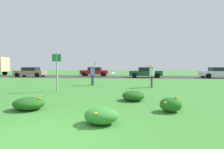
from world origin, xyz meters
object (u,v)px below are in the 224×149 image
object	(u,v)px
person_catcher_white_shirt	(152,74)
car_red_center_right	(95,72)
car_tan_rightmost	(31,72)
car_dark_green_center_left	(145,72)
car_white_leftmost	(218,73)
person_thrower_blue_shirt	(93,73)
frisbee_white	(113,73)
sign_post_near_path	(57,68)

from	to	relation	value
person_catcher_white_shirt	car_red_center_right	xyz separation A→B (m)	(-7.51, 15.66, -0.26)
car_red_center_right	car_tan_rightmost	xyz separation A→B (m)	(-9.14, -3.43, 0.00)
car_dark_green_center_left	car_white_leftmost	bearing A→B (deg)	0.00
person_catcher_white_shirt	car_white_leftmost	xyz separation A→B (m)	(10.17, 12.23, -0.26)
person_thrower_blue_shirt	frisbee_white	distance (m)	1.81
car_tan_rightmost	sign_post_near_path	bearing A→B (deg)	-54.63
person_catcher_white_shirt	car_dark_green_center_left	world-z (taller)	person_catcher_white_shirt
car_white_leftmost	car_dark_green_center_left	world-z (taller)	same
frisbee_white	person_catcher_white_shirt	bearing A→B (deg)	-10.19
frisbee_white	car_dark_green_center_left	distance (m)	12.20
car_white_leftmost	person_thrower_blue_shirt	bearing A→B (deg)	-142.72
car_red_center_right	person_thrower_blue_shirt	bearing A→B (deg)	-78.82
person_thrower_blue_shirt	frisbee_white	size ratio (longest dim) A/B	6.70
person_catcher_white_shirt	car_tan_rightmost	xyz separation A→B (m)	(-16.65, 12.23, -0.26)
frisbee_white	car_tan_rightmost	distance (m)	18.09
frisbee_white	car_red_center_right	distance (m)	15.84
car_white_leftmost	car_tan_rightmost	xyz separation A→B (m)	(-26.81, 0.00, 0.00)
car_dark_green_center_left	car_tan_rightmost	distance (m)	17.16
sign_post_near_path	person_thrower_blue_shirt	bearing A→B (deg)	70.41
person_thrower_blue_shirt	car_dark_green_center_left	size ratio (longest dim) A/B	0.42
frisbee_white	car_red_center_right	xyz separation A→B (m)	(-4.64, 15.15, -0.29)
person_thrower_blue_shirt	car_red_center_right	world-z (taller)	person_thrower_blue_shirt
car_white_leftmost	car_red_center_right	xyz separation A→B (m)	(-17.67, 3.43, 0.00)
person_thrower_blue_shirt	person_catcher_white_shirt	bearing A→B (deg)	-12.13
car_red_center_right	car_white_leftmost	bearing A→B (deg)	-10.97
car_red_center_right	car_tan_rightmost	bearing A→B (deg)	-159.46
frisbee_white	car_dark_green_center_left	world-z (taller)	car_dark_green_center_left
frisbee_white	car_white_leftmost	xyz separation A→B (m)	(13.03, 11.72, -0.29)
sign_post_near_path	person_catcher_white_shirt	world-z (taller)	sign_post_near_path
person_catcher_white_shirt	frisbee_white	xyz separation A→B (m)	(-2.86, 0.51, 0.04)
person_thrower_blue_shirt	car_dark_green_center_left	world-z (taller)	person_thrower_blue_shirt
sign_post_near_path	car_dark_green_center_left	distance (m)	16.40
frisbee_white	person_thrower_blue_shirt	bearing A→B (deg)	164.74
person_catcher_white_shirt	car_red_center_right	world-z (taller)	person_catcher_white_shirt
person_catcher_white_shirt	car_dark_green_center_left	bearing A→B (deg)	87.62
car_tan_rightmost	frisbee_white	bearing A→B (deg)	-40.37
person_catcher_white_shirt	car_red_center_right	size ratio (longest dim) A/B	0.37
person_catcher_white_shirt	sign_post_near_path	bearing A→B (deg)	-154.70
sign_post_near_path	car_red_center_right	size ratio (longest dim) A/B	0.53
car_red_center_right	person_catcher_white_shirt	bearing A→B (deg)	-64.39
sign_post_near_path	car_tan_rightmost	size ratio (longest dim) A/B	0.53
car_dark_green_center_left	car_tan_rightmost	world-z (taller)	same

